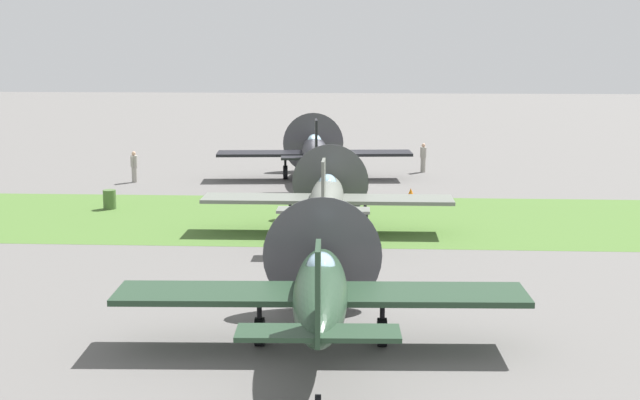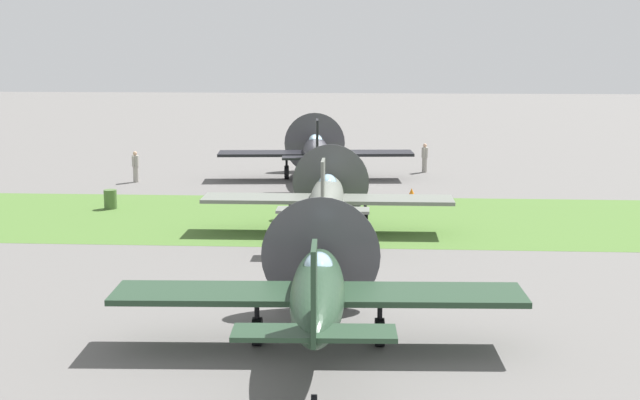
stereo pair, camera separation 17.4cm
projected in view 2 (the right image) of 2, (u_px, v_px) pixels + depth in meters
The scene contains 9 objects.
ground_plane at pixel (334, 183), 48.84m from camera, with size 160.00×160.00×0.00m, color #605E5B.
grass_verge at pixel (324, 219), 39.30m from camera, with size 120.00×11.00×0.01m, color #476B2D.
airplane_lead at pixel (316, 151), 49.67m from camera, with size 11.09×8.78×3.94m.
airplane_wingman at pixel (327, 196), 36.09m from camera, with size 10.31×8.20×3.70m.
airplane_trail at pixel (318, 291), 22.50m from camera, with size 10.67×8.46×3.81m.
ground_crew_chief at pixel (425, 157), 52.69m from camera, with size 0.38×0.61×1.73m.
ground_crew_mechanic at pixel (135, 166), 49.10m from camera, with size 0.38×0.62×1.73m.
fuel_drum at pixel (110, 199), 41.57m from camera, with size 0.60×0.60×0.90m, color #476633.
runway_marker_cone at pixel (412, 192), 44.73m from camera, with size 0.36×0.36×0.44m, color orange.
Camera 2 is at (2.24, -48.15, 7.96)m, focal length 49.67 mm.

